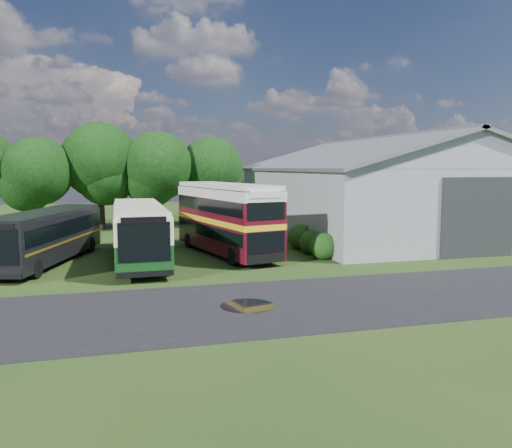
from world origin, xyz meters
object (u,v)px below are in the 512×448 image
object	(u,v)px
storage_shed	(381,184)
bus_maroon_double	(226,219)
bus_green_single	(139,231)
bus_dark_single	(47,236)

from	to	relation	value
storage_shed	bus_maroon_double	size ratio (longest dim) A/B	2.26
bus_green_single	storage_shed	bearing A→B (deg)	20.82
storage_shed	bus_maroon_double	bearing A→B (deg)	-155.19
storage_shed	bus_maroon_double	distance (m)	16.45
storage_shed	bus_green_single	size ratio (longest dim) A/B	2.01
bus_green_single	bus_maroon_double	size ratio (longest dim) A/B	1.13
bus_green_single	bus_maroon_double	bearing A→B (deg)	10.24
bus_dark_single	storage_shed	bearing A→B (deg)	32.00
storage_shed	bus_dark_single	bearing A→B (deg)	-164.32
bus_maroon_double	bus_dark_single	size ratio (longest dim) A/B	0.96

